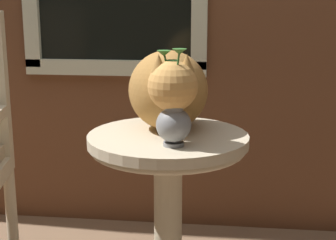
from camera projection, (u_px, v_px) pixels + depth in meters
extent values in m
cube|color=beige|center=(115.00, 68.00, 2.34)|extent=(0.83, 0.03, 0.07)
cylinder|color=beige|center=(168.00, 220.00, 1.81)|extent=(0.10, 0.10, 0.56)
cylinder|color=beige|center=(168.00, 139.00, 1.74)|extent=(0.55, 0.55, 0.03)
torus|color=beige|center=(168.00, 147.00, 1.74)|extent=(0.53, 0.53, 0.02)
cylinder|color=beige|center=(12.00, 220.00, 2.03)|extent=(0.04, 0.04, 0.43)
ellipsoid|color=#AD7A3D|center=(168.00, 90.00, 1.78)|extent=(0.33, 0.36, 0.28)
sphere|color=#E2A356|center=(173.00, 86.00, 1.58)|extent=(0.16, 0.16, 0.16)
cone|color=#AD7A3D|center=(159.00, 63.00, 1.56)|extent=(0.05, 0.05, 0.06)
cone|color=#AD7A3D|center=(187.00, 63.00, 1.56)|extent=(0.05, 0.05, 0.06)
cylinder|color=#AD7A3D|center=(164.00, 101.00, 2.01)|extent=(0.11, 0.29, 0.06)
cylinder|color=gray|center=(174.00, 144.00, 1.60)|extent=(0.07, 0.07, 0.01)
ellipsoid|color=gray|center=(174.00, 125.00, 1.59)|extent=(0.11, 0.11, 0.11)
cylinder|color=gray|center=(174.00, 104.00, 1.57)|extent=(0.06, 0.06, 0.05)
torus|color=gray|center=(174.00, 96.00, 1.57)|extent=(0.08, 0.08, 0.01)
cylinder|color=#387533|center=(176.00, 74.00, 1.54)|extent=(0.02, 0.02, 0.14)
cone|color=#387533|center=(179.00, 52.00, 1.52)|extent=(0.04, 0.04, 0.02)
cylinder|color=#387533|center=(173.00, 80.00, 1.57)|extent=(0.01, 0.03, 0.10)
cone|color=#387533|center=(173.00, 63.00, 1.57)|extent=(0.04, 0.04, 0.02)
cylinder|color=#387533|center=(169.00, 75.00, 1.57)|extent=(0.04, 0.04, 0.13)
cone|color=#387533|center=(164.00, 53.00, 1.57)|extent=(0.04, 0.04, 0.02)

